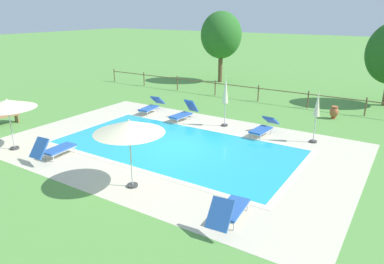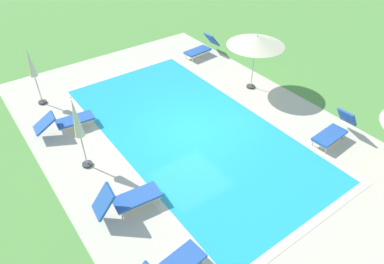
{
  "view_description": "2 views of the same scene",
  "coord_description": "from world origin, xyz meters",
  "views": [
    {
      "loc": [
        8.24,
        -11.67,
        5.53
      ],
      "look_at": [
        0.5,
        0.5,
        0.6
      ],
      "focal_mm": 33.24,
      "sensor_mm": 36.0,
      "label": 1
    },
    {
      "loc": [
        -8.03,
        5.79,
        7.62
      ],
      "look_at": [
        -0.69,
        0.42,
        0.54
      ],
      "focal_mm": 32.89,
      "sensor_mm": 36.0,
      "label": 2
    }
  ],
  "objects": [
    {
      "name": "patio_umbrella_closed_row_mid_west",
      "position": [
        0.44,
        3.67,
        1.7
      ],
      "size": [
        0.32,
        0.32,
        2.54
      ],
      "color": "#383838",
      "rests_on": "ground"
    },
    {
      "name": "patio_umbrella_closed_row_west",
      "position": [
        4.86,
        3.68,
        1.56
      ],
      "size": [
        0.32,
        0.32,
        2.32
      ],
      "color": "#383838",
      "rests_on": "ground"
    },
    {
      "name": "pool_deck_paving",
      "position": [
        0.0,
        0.0,
        0.0
      ],
      "size": [
        14.8,
        9.81,
        0.01
      ],
      "primitive_type": "cube",
      "color": "beige",
      "rests_on": "ground"
    },
    {
      "name": "sun_lounger_north_end",
      "position": [
        4.56,
        -4.0,
        0.39
      ],
      "size": [
        0.77,
        1.92,
        0.97
      ],
      "color": "#2856A8",
      "rests_on": "ground"
    },
    {
      "name": "sun_lounger_north_near_steps",
      "position": [
        -1.88,
        3.44,
        0.4
      ],
      "size": [
        0.79,
        1.88,
        1.01
      ],
      "color": "#2856A8",
      "rests_on": "ground"
    },
    {
      "name": "patio_umbrella_open_foreground",
      "position": [
        0.9,
        -3.8,
        2.08
      ],
      "size": [
        2.27,
        2.27,
        2.33
      ],
      "color": "#383838",
      "rests_on": "ground"
    },
    {
      "name": "pool_coping_rim",
      "position": [
        0.0,
        0.0,
        0.01
      ],
      "size": [
        10.64,
        5.64,
        0.01
      ],
      "color": "beige",
      "rests_on": "ground"
    },
    {
      "name": "sun_lounger_north_far",
      "position": [
        2.61,
        3.47,
        0.36
      ],
      "size": [
        0.78,
        2.08,
        0.79
      ],
      "color": "#2856A8",
      "rests_on": "ground"
    },
    {
      "name": "ground_plane",
      "position": [
        0.0,
        0.0,
        0.0
      ],
      "size": [
        160.0,
        160.0,
        0.0
      ],
      "primitive_type": "plane",
      "color": "#599342"
    },
    {
      "name": "swimming_pool_water",
      "position": [
        0.0,
        0.0,
        0.01
      ],
      "size": [
        10.16,
        5.16,
        0.01
      ],
      "primitive_type": "cube",
      "color": "#23A8C1",
      "rests_on": "ground"
    },
    {
      "name": "sun_lounger_north_mid",
      "position": [
        -3.3,
        -3.64,
        0.4
      ],
      "size": [
        0.73,
        1.88,
        1.0
      ],
      "color": "#2856A8",
      "rests_on": "ground"
    }
  ]
}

